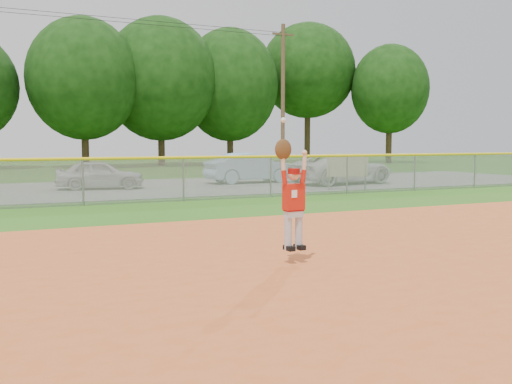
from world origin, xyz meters
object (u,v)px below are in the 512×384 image
car_white_b (342,169)px  car_blue (250,168)px  sponsor_sign (347,166)px  ballplayer (292,195)px  car_white_a (100,174)px

car_white_b → car_blue: bearing=47.5°
car_white_b → sponsor_sign: (-1.64, -2.91, 0.27)m
car_blue → sponsor_sign: 5.76m
sponsor_sign → ballplayer: ballplayer is taller
car_blue → sponsor_sign: size_ratio=2.67×
car_white_b → ballplayer: ballplayer is taller
car_white_a → ballplayer: bearing=-168.1°
car_white_b → sponsor_sign: sponsor_sign is taller
car_white_a → car_blue: car_blue is taller
car_white_a → ballplayer: ballplayer is taller
car_blue → ballplayer: size_ratio=2.03×
car_white_a → car_blue: bearing=-74.3°
sponsor_sign → car_blue: bearing=110.8°
car_blue → ballplayer: ballplayer is taller
car_white_a → car_white_b: car_white_b is taller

